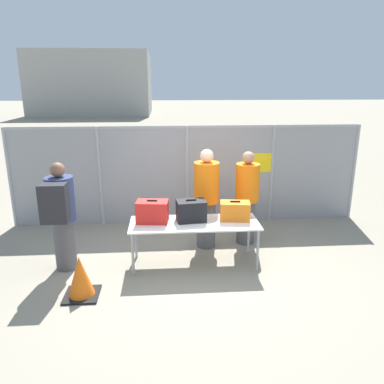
# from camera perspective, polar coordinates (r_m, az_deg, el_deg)

# --- Properties ---
(ground_plane) EXTENTS (120.00, 120.00, 0.00)m
(ground_plane) POSITION_cam_1_polar(r_m,az_deg,el_deg) (6.10, 0.54, -11.42)
(ground_plane) COLOR gray
(fence_section) EXTENTS (7.16, 0.07, 2.02)m
(fence_section) POSITION_cam_1_polar(r_m,az_deg,el_deg) (7.69, -0.64, 2.93)
(fence_section) COLOR #9EA0A5
(fence_section) RESTS_ON ground_plane
(inspection_table) EXTENTS (2.03, 0.75, 0.72)m
(inspection_table) POSITION_cam_1_polar(r_m,az_deg,el_deg) (5.93, 0.36, -5.12)
(inspection_table) COLOR silver
(inspection_table) RESTS_ON ground_plane
(suitcase_red) EXTENTS (0.52, 0.35, 0.37)m
(suitcase_red) POSITION_cam_1_polar(r_m,az_deg,el_deg) (5.91, -6.06, -2.99)
(suitcase_red) COLOR red
(suitcase_red) RESTS_ON inspection_table
(suitcase_black) EXTENTS (0.49, 0.36, 0.36)m
(suitcase_black) POSITION_cam_1_polar(r_m,az_deg,el_deg) (5.93, -0.13, -2.86)
(suitcase_black) COLOR black
(suitcase_black) RESTS_ON inspection_table
(suitcase_orange) EXTENTS (0.50, 0.33, 0.32)m
(suitcase_orange) POSITION_cam_1_polar(r_m,az_deg,el_deg) (6.02, 6.55, -2.87)
(suitcase_orange) COLOR orange
(suitcase_orange) RESTS_ON inspection_table
(traveler_hooded) EXTENTS (0.42, 0.66, 1.71)m
(traveler_hooded) POSITION_cam_1_polar(r_m,az_deg,el_deg) (6.00, -19.39, -3.08)
(traveler_hooded) COLOR #4C4C51
(traveler_hooded) RESTS_ON ground_plane
(security_worker_near) EXTENTS (0.44, 0.44, 1.77)m
(security_worker_near) POSITION_cam_1_polar(r_m,az_deg,el_deg) (6.53, 2.20, -0.87)
(security_worker_near) COLOR #4C4C51
(security_worker_near) RESTS_ON ground_plane
(security_worker_far) EXTENTS (0.42, 0.42, 1.70)m
(security_worker_far) POSITION_cam_1_polar(r_m,az_deg,el_deg) (6.76, 8.34, -0.74)
(security_worker_far) COLOR #4C4C51
(security_worker_far) RESTS_ON ground_plane
(utility_trailer) EXTENTS (4.41, 2.12, 0.69)m
(utility_trailer) POSITION_cam_1_polar(r_m,az_deg,el_deg) (9.72, 1.81, 1.83)
(utility_trailer) COLOR silver
(utility_trailer) RESTS_ON ground_plane
(distant_hangar) EXTENTS (10.32, 8.67, 5.53)m
(distant_hangar) POSITION_cam_1_polar(r_m,az_deg,el_deg) (37.47, -14.68, 15.67)
(distant_hangar) COLOR #999993
(distant_hangar) RESTS_ON ground_plane
(traffic_cone) EXTENTS (0.47, 0.47, 0.59)m
(traffic_cone) POSITION_cam_1_polar(r_m,az_deg,el_deg) (5.47, -16.63, -12.45)
(traffic_cone) COLOR black
(traffic_cone) RESTS_ON ground_plane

